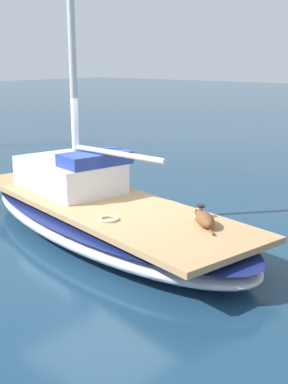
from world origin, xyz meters
TOP-DOWN VIEW (x-y plane):
  - ground_plane at (0.00, 0.00)m, footprint 120.00×120.00m
  - sailboat_main at (0.00, 0.00)m, footprint 3.81×7.58m
  - mast_main at (0.17, 0.73)m, footprint 0.14×2.27m
  - cabin_house at (0.22, 1.10)m, footprint 1.78×2.45m
  - dog_brown at (0.05, -2.21)m, footprint 0.68×0.78m
  - deck_winch at (0.37, -1.92)m, footprint 0.16×0.16m
  - coiled_rope at (-0.74, -0.87)m, footprint 0.32×0.32m

SIDE VIEW (x-z plane):
  - ground_plane at x=0.00m, z-range 0.00..0.00m
  - sailboat_main at x=0.00m, z-range 0.01..0.67m
  - coiled_rope at x=-0.74m, z-range 0.66..0.70m
  - deck_winch at x=0.37m, z-range 0.65..0.86m
  - dog_brown at x=0.05m, z-range 0.66..0.88m
  - cabin_house at x=0.22m, z-range 0.59..1.43m
  - mast_main at x=0.17m, z-range 0.30..7.32m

